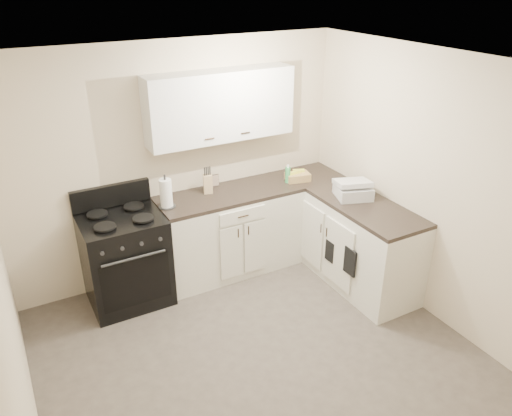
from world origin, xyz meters
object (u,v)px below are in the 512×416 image
knife_block (208,184)px  paper_towel (166,193)px  countertop_grill (353,191)px  wicker_basket (298,177)px  stove (126,260)px

knife_block → paper_towel: (-0.50, -0.12, 0.05)m
knife_block → countertop_grill: bearing=-14.9°
wicker_basket → paper_towel: bearing=177.9°
stove → countertop_grill: (2.25, -0.70, 0.54)m
wicker_basket → countertop_grill: countertop_grill is taller
knife_block → paper_towel: paper_towel is taller
paper_towel → wicker_basket: size_ratio=1.13×
wicker_basket → countertop_grill: 0.70m
countertop_grill → wicker_basket: bearing=131.2°
stove → knife_block: bearing=7.5°
wicker_basket → stove: bearing=178.7°
stove → wicker_basket: 2.06m
knife_block → paper_towel: 0.52m
knife_block → wicker_basket: 1.03m
stove → wicker_basket: wicker_basket is taller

